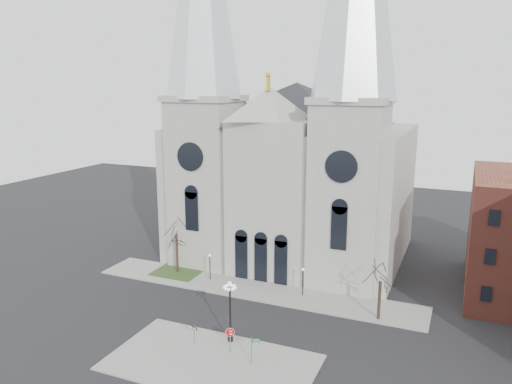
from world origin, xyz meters
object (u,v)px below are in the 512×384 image
at_px(stop_sign, 230,335).
at_px(globe_lamp, 230,304).
at_px(one_way_sign, 194,332).
at_px(street_name_sign, 252,348).

bearing_deg(stop_sign, globe_lamp, 115.44).
height_order(stop_sign, one_way_sign, stop_sign).
bearing_deg(street_name_sign, stop_sign, 140.50).
distance_m(stop_sign, one_way_sign, 3.71).
bearing_deg(one_way_sign, stop_sign, 14.20).
height_order(globe_lamp, street_name_sign, globe_lamp).
relative_size(globe_lamp, street_name_sign, 2.45).
bearing_deg(stop_sign, one_way_sign, -179.72).
xyz_separation_m(stop_sign, one_way_sign, (-3.69, -0.04, -0.44)).
height_order(stop_sign, street_name_sign, street_name_sign).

